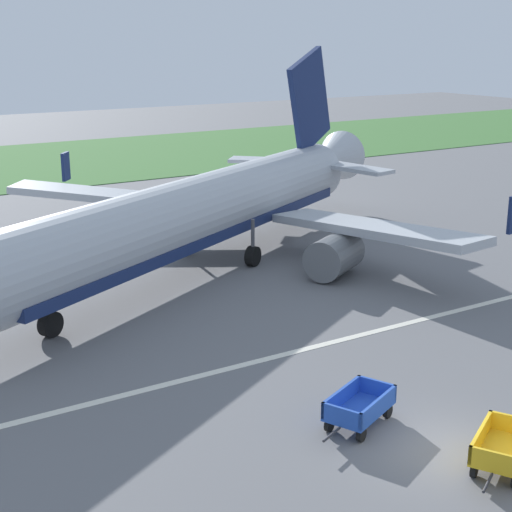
{
  "coord_description": "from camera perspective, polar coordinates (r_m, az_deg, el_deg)",
  "views": [
    {
      "loc": [
        -15.82,
        -14.98,
        12.04
      ],
      "look_at": [
        1.45,
        12.54,
        2.8
      ],
      "focal_mm": 54.72,
      "sensor_mm": 36.0,
      "label": 1
    }
  ],
  "objects": [
    {
      "name": "baggage_cart_third_in_row",
      "position": [
        25.52,
        7.56,
        -10.9
      ],
      "size": [
        3.55,
        2.28,
        1.07
      ],
      "color": "#234CB2",
      "rests_on": "ground"
    },
    {
      "name": "apron_stripe",
      "position": [
        30.64,
        1.9,
        -7.26
      ],
      "size": [
        120.0,
        0.36,
        0.01
      ],
      "primitive_type": "cube",
      "color": "silver",
      "rests_on": "ground"
    },
    {
      "name": "baggage_cart_second_in_row",
      "position": [
        24.13,
        17.59,
        -13.22
      ],
      "size": [
        3.46,
        2.44,
        1.07
      ],
      "color": "gold",
      "rests_on": "ground"
    },
    {
      "name": "ground_plane",
      "position": [
        24.89,
        12.99,
        -13.5
      ],
      "size": [
        220.0,
        220.0,
        0.0
      ],
      "primitive_type": "plane",
      "color": "slate"
    },
    {
      "name": "airplane",
      "position": [
        41.26,
        -3.91,
        3.26
      ],
      "size": [
        34.69,
        28.75,
        11.34
      ],
      "color": "#B2B7BC",
      "rests_on": "ground"
    }
  ]
}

